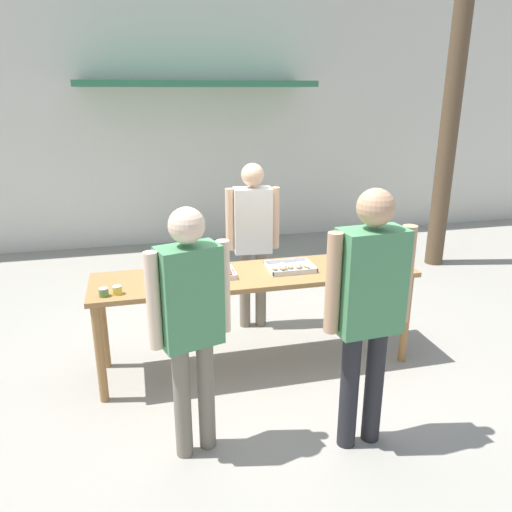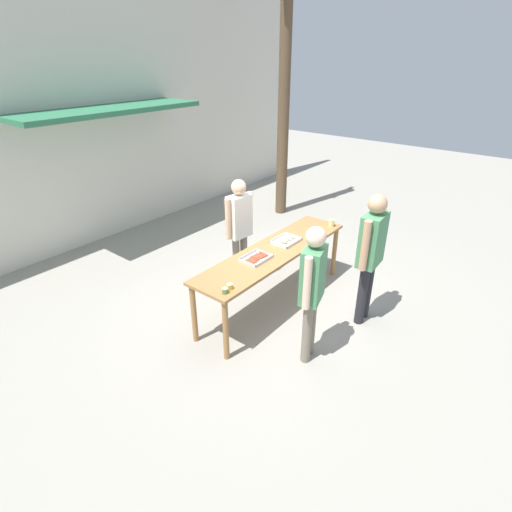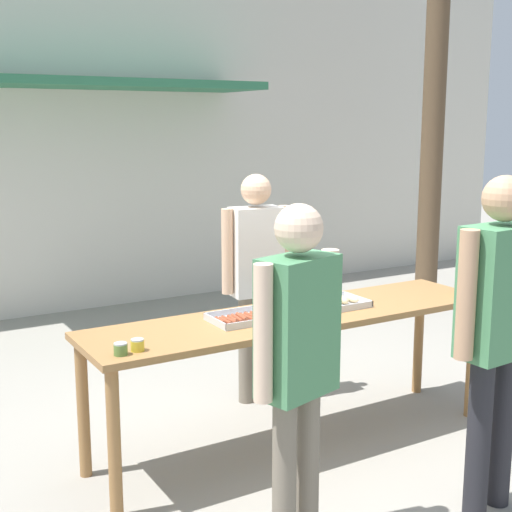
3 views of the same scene
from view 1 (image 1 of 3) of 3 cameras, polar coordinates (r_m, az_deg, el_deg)
ground_plane at (r=4.57m, az=0.00°, el=-12.14°), size 24.00×24.00×0.00m
building_facade_back at (r=7.85m, az=-7.28°, el=17.85°), size 12.00×1.11×4.50m
serving_table at (r=4.23m, az=0.00°, el=-3.21°), size 2.71×0.66×0.86m
food_tray_sausages at (r=4.14m, az=-5.10°, el=-2.08°), size 0.38×0.29×0.04m
food_tray_buns at (r=4.28m, az=3.92°, el=-1.25°), size 0.39×0.31×0.07m
condiment_jar_mustard at (r=3.89m, az=-17.02°, el=-3.98°), size 0.07×0.07×0.06m
condiment_jar_ketchup at (r=3.90m, az=-15.57°, el=-3.78°), size 0.07×0.07×0.06m
beer_cup at (r=4.43m, az=16.06°, el=-0.80°), size 0.09×0.09×0.11m
person_server_behind_table at (r=4.87m, az=-0.38°, el=2.86°), size 0.53×0.23×1.67m
person_customer_holding_hotdog at (r=3.12m, az=-7.50°, el=-6.47°), size 0.53×0.30×1.69m
person_customer_with_cup at (r=3.23m, az=12.74°, el=-4.92°), size 0.60×0.26×1.78m
utility_pole at (r=7.12m, az=22.09°, el=20.65°), size 1.10×0.24×5.35m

